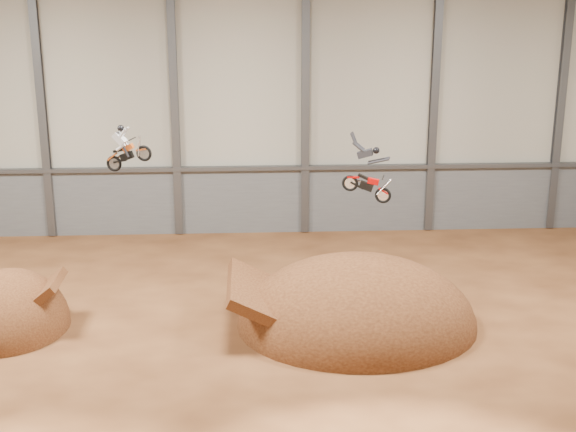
# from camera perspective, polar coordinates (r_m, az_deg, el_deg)

# --- Properties ---
(floor) EXTENTS (40.00, 40.00, 0.00)m
(floor) POSITION_cam_1_polar(r_m,az_deg,el_deg) (29.16, -3.35, -10.12)
(floor) COLOR #502A15
(floor) RESTS_ON ground
(back_wall) EXTENTS (40.00, 0.10, 14.00)m
(back_wall) POSITION_cam_1_polar(r_m,az_deg,el_deg) (41.50, -3.42, 8.13)
(back_wall) COLOR #B2AE9E
(back_wall) RESTS_ON ground
(lower_band_back) EXTENTS (39.80, 0.18, 3.50)m
(lower_band_back) POSITION_cam_1_polar(r_m,az_deg,el_deg) (42.49, -3.30, 1.09)
(lower_band_back) COLOR slate
(lower_band_back) RESTS_ON ground
(steel_rail) EXTENTS (39.80, 0.35, 0.20)m
(steel_rail) POSITION_cam_1_polar(r_m,az_deg,el_deg) (41.90, -3.34, 3.41)
(steel_rail) COLOR #47494F
(steel_rail) RESTS_ON lower_band_back
(steel_column_1) EXTENTS (0.40, 0.36, 13.90)m
(steel_column_1) POSITION_cam_1_polar(r_m,az_deg,el_deg) (42.57, -17.13, 7.64)
(steel_column_1) COLOR #47494F
(steel_column_1) RESTS_ON ground
(steel_column_2) EXTENTS (0.40, 0.36, 13.90)m
(steel_column_2) POSITION_cam_1_polar(r_m,az_deg,el_deg) (41.46, -8.08, 7.99)
(steel_column_2) COLOR #47494F
(steel_column_2) RESTS_ON ground
(steel_column_3) EXTENTS (0.40, 0.36, 13.90)m
(steel_column_3) POSITION_cam_1_polar(r_m,az_deg,el_deg) (41.41, 1.24, 8.13)
(steel_column_3) COLOR #47494F
(steel_column_3) RESTS_ON ground
(steel_column_4) EXTENTS (0.40, 0.36, 13.90)m
(steel_column_4) POSITION_cam_1_polar(r_m,az_deg,el_deg) (42.42, 10.35, 8.07)
(steel_column_4) COLOR #47494F
(steel_column_4) RESTS_ON ground
(steel_column_5) EXTENTS (0.40, 0.36, 13.90)m
(steel_column_5) POSITION_cam_1_polar(r_m,az_deg,el_deg) (44.41, 18.83, 7.84)
(steel_column_5) COLOR #47494F
(steel_column_5) RESTS_ON ground
(takeoff_ramp) EXTENTS (4.62, 5.33, 4.62)m
(takeoff_ramp) POSITION_cam_1_polar(r_m,az_deg,el_deg) (33.29, -19.19, -7.55)
(takeoff_ramp) COLOR #402010
(takeoff_ramp) RESTS_ON ground
(landing_ramp) EXTENTS (9.36, 8.28, 5.40)m
(landing_ramp) POSITION_cam_1_polar(r_m,az_deg,el_deg) (31.88, 4.91, -7.72)
(landing_ramp) COLOR #402010
(landing_ramp) RESTS_ON ground
(fmx_rider_a) EXTENTS (2.45, 1.30, 2.24)m
(fmx_rider_a) POSITION_cam_1_polar(r_m,az_deg,el_deg) (30.24, -11.13, 5.08)
(fmx_rider_a) COLOR #C04E17
(fmx_rider_b) EXTENTS (3.36, 1.58, 3.03)m
(fmx_rider_b) POSITION_cam_1_polar(r_m,az_deg,el_deg) (31.90, 5.47, 3.40)
(fmx_rider_b) COLOR #BD0303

